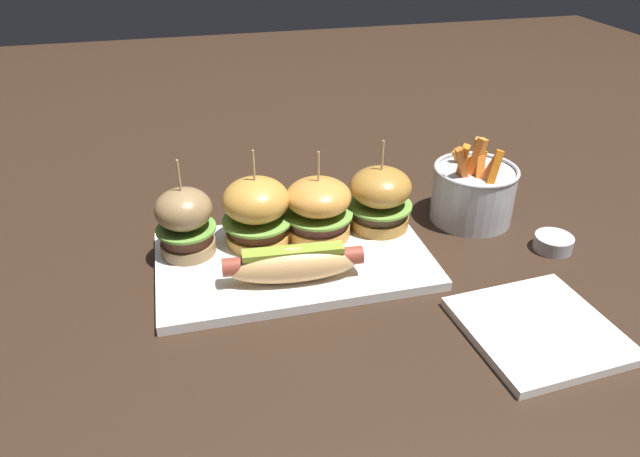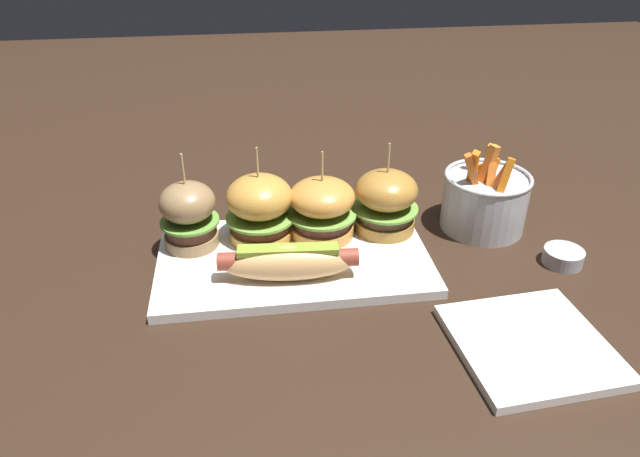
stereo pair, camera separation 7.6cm
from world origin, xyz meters
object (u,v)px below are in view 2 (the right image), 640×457
Objects in this scene: slider_far_left at (189,214)px; side_plate at (530,345)px; sauce_ramekin at (563,256)px; fries_bucket at (485,200)px; slider_center_left at (260,208)px; platter_main at (294,259)px; slider_center_right at (322,208)px; slider_far_right at (386,201)px; hot_dog at (288,261)px.

slider_far_left reaches higher than side_plate.
fries_bucket is at bearing 123.84° from sauce_ramekin.
platter_main is at bearing -51.34° from slider_center_left.
slider_far_left is 0.54m from sauce_ramekin.
slider_center_right is 0.96× the size of slider_far_right.
side_plate is at bearing -40.35° from platter_main.
slider_far_right reaches higher than platter_main.
slider_far_right reaches higher than fries_bucket.
hot_dog is 0.39m from sauce_ramekin.
slider_center_right is 0.26m from fries_bucket.
platter_main is at bearing 171.90° from sauce_ramekin.
slider_far_left is 1.02× the size of slider_far_right.
fries_bucket is at bearing 2.72° from slider_center_right.
sauce_ramekin is (0.42, -0.11, -0.05)m from slider_center_left.
platter_main is 0.38m from sauce_ramekin.
fries_bucket reaches higher than sauce_ramekin.
fries_bucket is (0.45, 0.01, -0.02)m from slider_far_left.
side_plate is at bearing -127.39° from sauce_ramekin.
hot_dog is 1.29× the size of slider_center_left.
fries_bucket is (0.26, 0.01, -0.01)m from slider_center_right.
slider_center_right reaches higher than sauce_ramekin.
slider_center_left is at bearing 128.66° from platter_main.
slider_center_right is (0.09, -0.00, -0.01)m from slider_center_left.
slider_center_right reaches higher than side_plate.
slider_far_left is at bearing -178.31° from fries_bucket.
slider_far_right is 0.99× the size of fries_bucket.
slider_center_left is at bearing 165.78° from sauce_ramekin.
sauce_ramekin is 0.21m from side_plate.
slider_far_left is at bearing 161.60° from platter_main.
slider_far_left is at bearing -179.70° from slider_center_right.
slider_far_right is (0.10, 0.00, 0.00)m from slider_center_right.
slider_center_left is 1.07× the size of slider_center_right.
hot_dog is 0.17m from slider_far_left.
fries_bucket reaches higher than platter_main.
slider_far_left is 0.84× the size of side_plate.
side_plate is at bearing -52.02° from slider_center_right.
platter_main is 6.81× the size of sauce_ramekin.
slider_center_left reaches higher than sauce_ramekin.
slider_far_right is 0.82× the size of side_plate.
side_plate is at bearing -42.19° from slider_center_left.
slider_center_left is at bearing 105.84° from hot_dog.
hot_dog is at bearing -145.36° from slider_far_right.
slider_center_left is 1.02× the size of fries_bucket.
fries_bucket reaches higher than hot_dog.
slider_far_left reaches higher than hot_dog.
slider_far_left is (-0.14, 0.05, 0.06)m from platter_main.
hot_dog is 3.32× the size of sauce_ramekin.
side_plate is at bearing -67.60° from slider_far_right.
slider_far_right reaches higher than slider_center_right.
platter_main is at bearing -134.65° from slider_center_right.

